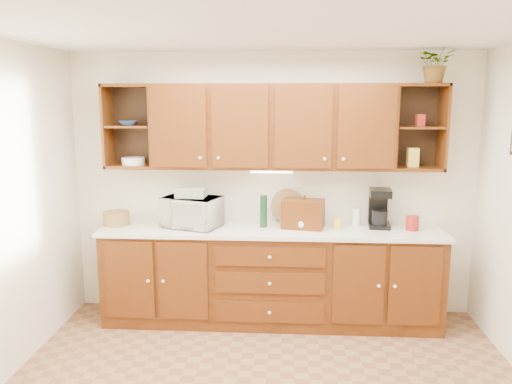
# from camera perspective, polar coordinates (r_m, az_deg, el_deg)

# --- Properties ---
(ceiling) EXTENTS (4.00, 4.00, 0.00)m
(ceiling) POSITION_cam_1_polar(r_m,az_deg,el_deg) (3.21, 1.03, 18.75)
(ceiling) COLOR white
(ceiling) RESTS_ON back_wall
(back_wall) EXTENTS (4.00, 0.00, 4.00)m
(back_wall) POSITION_cam_1_polar(r_m,az_deg,el_deg) (4.99, 1.86, 0.78)
(back_wall) COLOR #F1E8CA
(back_wall) RESTS_ON floor
(base_cabinets) EXTENTS (3.20, 0.60, 0.90)m
(base_cabinets) POSITION_cam_1_polar(r_m,az_deg,el_deg) (4.92, 1.70, -9.62)
(base_cabinets) COLOR #3B1706
(base_cabinets) RESTS_ON floor
(countertop) EXTENTS (3.24, 0.64, 0.04)m
(countertop) POSITION_cam_1_polar(r_m,az_deg,el_deg) (4.77, 1.72, -4.35)
(countertop) COLOR silver
(countertop) RESTS_ON base_cabinets
(upper_cabinets) EXTENTS (3.20, 0.33, 0.80)m
(upper_cabinets) POSITION_cam_1_polar(r_m,az_deg,el_deg) (4.77, 1.96, 7.49)
(upper_cabinets) COLOR #3B1706
(upper_cabinets) RESTS_ON back_wall
(undercabinet_light) EXTENTS (0.40, 0.05, 0.02)m
(undercabinet_light) POSITION_cam_1_polar(r_m,az_deg,el_deg) (4.76, 1.79, 2.37)
(undercabinet_light) COLOR white
(undercabinet_light) RESTS_ON upper_cabinets
(wicker_basket) EXTENTS (0.28, 0.28, 0.13)m
(wicker_basket) POSITION_cam_1_polar(r_m,az_deg,el_deg) (5.05, -15.66, -2.92)
(wicker_basket) COLOR olive
(wicker_basket) RESTS_ON countertop
(microwave) EXTENTS (0.61, 0.51, 0.29)m
(microwave) POSITION_cam_1_polar(r_m,az_deg,el_deg) (4.82, -7.37, -2.26)
(microwave) COLOR #F0E5CF
(microwave) RESTS_ON countertop
(towel_stack) EXTENTS (0.29, 0.22, 0.08)m
(towel_stack) POSITION_cam_1_polar(r_m,az_deg,el_deg) (4.78, -7.42, -0.08)
(towel_stack) COLOR #D9C866
(towel_stack) RESTS_ON microwave
(wine_bottle) EXTENTS (0.09, 0.09, 0.31)m
(wine_bottle) POSITION_cam_1_polar(r_m,az_deg,el_deg) (4.76, 0.88, -2.20)
(wine_bottle) COLOR black
(wine_bottle) RESTS_ON countertop
(woven_tray) EXTENTS (0.34, 0.11, 0.33)m
(woven_tray) POSITION_cam_1_polar(r_m,az_deg,el_deg) (5.00, 3.65, -3.31)
(woven_tray) COLOR olive
(woven_tray) RESTS_ON countertop
(bread_box) EXTENTS (0.43, 0.31, 0.27)m
(bread_box) POSITION_cam_1_polar(r_m,az_deg,el_deg) (4.76, 5.41, -2.49)
(bread_box) COLOR #3B1706
(bread_box) RESTS_ON countertop
(mug_tree) EXTENTS (0.27, 0.28, 0.31)m
(mug_tree) POSITION_cam_1_polar(r_m,az_deg,el_deg) (4.79, 5.53, -3.48)
(mug_tree) COLOR #3B1706
(mug_tree) RESTS_ON countertop
(canister_red) EXTENTS (0.16, 0.16, 0.13)m
(canister_red) POSITION_cam_1_polar(r_m,az_deg,el_deg) (4.89, 17.43, -3.42)
(canister_red) COLOR maroon
(canister_red) RESTS_ON countertop
(canister_white) EXTENTS (0.09, 0.09, 0.17)m
(canister_white) POSITION_cam_1_polar(r_m,az_deg,el_deg) (4.91, 11.39, -2.87)
(canister_white) COLOR white
(canister_white) RESTS_ON countertop
(canister_yellow) EXTENTS (0.12, 0.12, 0.10)m
(canister_yellow) POSITION_cam_1_polar(r_m,az_deg,el_deg) (4.79, 9.26, -3.56)
(canister_yellow) COLOR yellow
(canister_yellow) RESTS_ON countertop
(coffee_maker) EXTENTS (0.22, 0.28, 0.37)m
(coffee_maker) POSITION_cam_1_polar(r_m,az_deg,el_deg) (4.92, 13.91, -1.85)
(coffee_maker) COLOR black
(coffee_maker) RESTS_ON countertop
(bowl_stack) EXTENTS (0.19, 0.19, 0.04)m
(bowl_stack) POSITION_cam_1_polar(r_m,az_deg,el_deg) (4.99, -14.39, 7.64)
(bowl_stack) COLOR navy
(bowl_stack) RESTS_ON upper_cabinets
(plate_stack) EXTENTS (0.23, 0.23, 0.07)m
(plate_stack) POSITION_cam_1_polar(r_m,az_deg,el_deg) (5.01, -13.85, 3.46)
(plate_stack) COLOR white
(plate_stack) RESTS_ON upper_cabinets
(pantry_box_yellow) EXTENTS (0.10, 0.08, 0.18)m
(pantry_box_yellow) POSITION_cam_1_polar(r_m,az_deg,el_deg) (4.93, 17.48, 3.80)
(pantry_box_yellow) COLOR yellow
(pantry_box_yellow) RESTS_ON upper_cabinets
(pantry_box_red) EXTENTS (0.08, 0.07, 0.11)m
(pantry_box_red) POSITION_cam_1_polar(r_m,az_deg,el_deg) (4.89, 18.25, 7.78)
(pantry_box_red) COLOR maroon
(pantry_box_red) RESTS_ON upper_cabinets
(potted_plant) EXTENTS (0.36, 0.32, 0.36)m
(potted_plant) POSITION_cam_1_polar(r_m,az_deg,el_deg) (4.92, 19.91, 13.70)
(potted_plant) COLOR #999999
(potted_plant) RESTS_ON upper_cabinets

